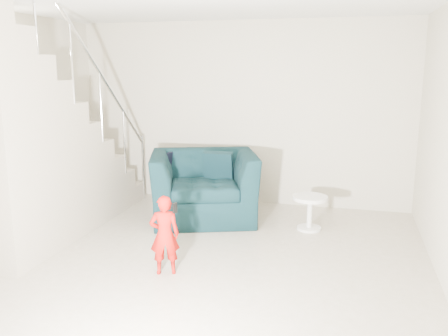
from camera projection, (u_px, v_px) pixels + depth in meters
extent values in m
plane|color=gray|center=(179.00, 274.00, 4.75)|extent=(5.50, 5.50, 0.00)
plane|color=#BFB79C|center=(241.00, 114.00, 7.07)|extent=(5.00, 0.00, 5.00)
imported|color=black|center=(204.00, 186.00, 6.43)|extent=(1.72, 1.62, 0.91)
imported|color=#AE1405|center=(165.00, 235.00, 4.69)|extent=(0.35, 0.29, 0.81)
cylinder|color=silver|center=(310.00, 198.00, 5.97)|extent=(0.44, 0.44, 0.04)
cylinder|color=silver|center=(309.00, 215.00, 6.02)|extent=(0.07, 0.07, 0.40)
cylinder|color=silver|center=(309.00, 228.00, 6.06)|extent=(0.31, 0.31, 0.03)
cube|color=#ADA089|center=(111.00, 190.00, 7.45)|extent=(1.00, 0.30, 0.27)
cube|color=#ADA089|center=(101.00, 187.00, 7.14)|extent=(1.00, 0.30, 0.54)
cube|color=#ADA089|center=(90.00, 182.00, 6.82)|extent=(1.00, 0.30, 0.81)
cube|color=#ADA089|center=(78.00, 178.00, 6.51)|extent=(1.00, 0.30, 1.08)
cube|color=#ADA089|center=(65.00, 173.00, 6.20)|extent=(1.00, 0.30, 1.35)
cube|color=#ADA089|center=(50.00, 168.00, 5.89)|extent=(1.00, 0.30, 1.62)
cube|color=#ADA089|center=(34.00, 161.00, 5.58)|extent=(1.00, 0.30, 1.89)
cube|color=#ADA089|center=(15.00, 155.00, 5.27)|extent=(1.00, 0.30, 2.16)
cylinder|color=silver|center=(85.00, 48.00, 5.60)|extent=(0.04, 3.03, 2.73)
cylinder|color=silver|center=(143.00, 167.00, 7.39)|extent=(0.04, 0.04, 1.00)
cube|color=black|center=(218.00, 166.00, 6.56)|extent=(0.41, 0.20, 0.41)
cube|color=black|center=(167.00, 174.00, 6.62)|extent=(0.05, 0.51, 0.57)
cube|color=black|center=(175.00, 208.00, 4.57)|extent=(0.04, 0.05, 0.10)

